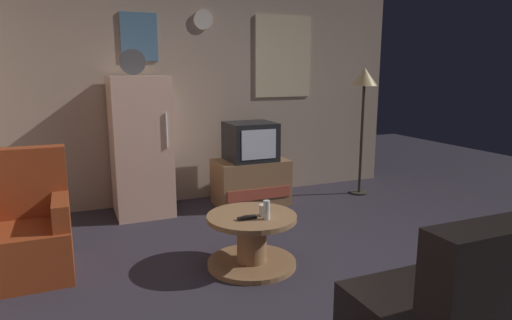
{
  "coord_description": "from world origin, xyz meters",
  "views": [
    {
      "loc": [
        -1.49,
        -2.77,
        1.56
      ],
      "look_at": [
        0.07,
        0.9,
        0.75
      ],
      "focal_mm": 31.2,
      "sensor_mm": 36.0,
      "label": 1
    }
  ],
  "objects_px": {
    "coffee_table": "(252,240)",
    "remote_control": "(247,218)",
    "tv_stand": "(251,182)",
    "armchair": "(23,232)",
    "mug_ceramic_white": "(264,210)",
    "crt_tv": "(250,141)",
    "fridge": "(141,146)",
    "standing_lamp": "(364,87)",
    "wine_glass": "(267,210)"
  },
  "relations": [
    {
      "from": "tv_stand",
      "to": "standing_lamp",
      "type": "xyz_separation_m",
      "value": [
        1.47,
        -0.12,
        1.09
      ]
    },
    {
      "from": "standing_lamp",
      "to": "mug_ceramic_white",
      "type": "xyz_separation_m",
      "value": [
        -2.02,
        -1.51,
        -0.89
      ]
    },
    {
      "from": "wine_glass",
      "to": "coffee_table",
      "type": "bearing_deg",
      "value": 115.75
    },
    {
      "from": "tv_stand",
      "to": "armchair",
      "type": "relative_size",
      "value": 0.88
    },
    {
      "from": "tv_stand",
      "to": "mug_ceramic_white",
      "type": "distance_m",
      "value": 1.74
    },
    {
      "from": "mug_ceramic_white",
      "to": "armchair",
      "type": "xyz_separation_m",
      "value": [
        -1.75,
        0.61,
        -0.13
      ]
    },
    {
      "from": "tv_stand",
      "to": "armchair",
      "type": "distance_m",
      "value": 2.53
    },
    {
      "from": "crt_tv",
      "to": "mug_ceramic_white",
      "type": "xyz_separation_m",
      "value": [
        -0.56,
        -1.63,
        -0.28
      ]
    },
    {
      "from": "crt_tv",
      "to": "wine_glass",
      "type": "bearing_deg",
      "value": -108.44
    },
    {
      "from": "tv_stand",
      "to": "crt_tv",
      "type": "height_order",
      "value": "crt_tv"
    },
    {
      "from": "armchair",
      "to": "crt_tv",
      "type": "bearing_deg",
      "value": 23.72
    },
    {
      "from": "crt_tv",
      "to": "remote_control",
      "type": "relative_size",
      "value": 3.6
    },
    {
      "from": "fridge",
      "to": "crt_tv",
      "type": "relative_size",
      "value": 3.28
    },
    {
      "from": "crt_tv",
      "to": "armchair",
      "type": "xyz_separation_m",
      "value": [
        -2.31,
        -1.02,
        -0.41
      ]
    },
    {
      "from": "standing_lamp",
      "to": "remote_control",
      "type": "relative_size",
      "value": 10.6
    },
    {
      "from": "armchair",
      "to": "mug_ceramic_white",
      "type": "bearing_deg",
      "value": -19.31
    },
    {
      "from": "tv_stand",
      "to": "remote_control",
      "type": "bearing_deg",
      "value": -113.25
    },
    {
      "from": "fridge",
      "to": "standing_lamp",
      "type": "height_order",
      "value": "fridge"
    },
    {
      "from": "standing_lamp",
      "to": "armchair",
      "type": "bearing_deg",
      "value": -166.7
    },
    {
      "from": "coffee_table",
      "to": "standing_lamp",
      "type": "bearing_deg",
      "value": 34.68
    },
    {
      "from": "remote_control",
      "to": "crt_tv",
      "type": "bearing_deg",
      "value": 66.26
    },
    {
      "from": "coffee_table",
      "to": "remote_control",
      "type": "xyz_separation_m",
      "value": [
        -0.07,
        -0.08,
        0.22
      ]
    },
    {
      "from": "fridge",
      "to": "armchair",
      "type": "height_order",
      "value": "fridge"
    },
    {
      "from": "fridge",
      "to": "tv_stand",
      "type": "relative_size",
      "value": 2.11
    },
    {
      "from": "wine_glass",
      "to": "tv_stand",
      "type": "bearing_deg",
      "value": 71.51
    },
    {
      "from": "mug_ceramic_white",
      "to": "tv_stand",
      "type": "bearing_deg",
      "value": 71.06
    },
    {
      "from": "tv_stand",
      "to": "coffee_table",
      "type": "xyz_separation_m",
      "value": [
        -0.64,
        -1.58,
        -0.05
      ]
    },
    {
      "from": "remote_control",
      "to": "fridge",
      "type": "bearing_deg",
      "value": 105.36
    },
    {
      "from": "fridge",
      "to": "crt_tv",
      "type": "bearing_deg",
      "value": -6.35
    },
    {
      "from": "fridge",
      "to": "coffee_table",
      "type": "height_order",
      "value": "fridge"
    },
    {
      "from": "wine_glass",
      "to": "remote_control",
      "type": "relative_size",
      "value": 1.0
    },
    {
      "from": "fridge",
      "to": "wine_glass",
      "type": "xyz_separation_m",
      "value": [
        0.65,
        -1.85,
        -0.25
      ]
    },
    {
      "from": "standing_lamp",
      "to": "mug_ceramic_white",
      "type": "distance_m",
      "value": 2.67
    },
    {
      "from": "crt_tv",
      "to": "mug_ceramic_white",
      "type": "height_order",
      "value": "crt_tv"
    },
    {
      "from": "armchair",
      "to": "standing_lamp",
      "type": "bearing_deg",
      "value": 13.3
    },
    {
      "from": "standing_lamp",
      "to": "remote_control",
      "type": "bearing_deg",
      "value": -144.77
    },
    {
      "from": "fridge",
      "to": "coffee_table",
      "type": "relative_size",
      "value": 2.46
    },
    {
      "from": "tv_stand",
      "to": "armchair",
      "type": "bearing_deg",
      "value": -156.28
    },
    {
      "from": "tv_stand",
      "to": "coffee_table",
      "type": "distance_m",
      "value": 1.71
    },
    {
      "from": "crt_tv",
      "to": "remote_control",
      "type": "xyz_separation_m",
      "value": [
        -0.71,
        -1.66,
        -0.31
      ]
    },
    {
      "from": "fridge",
      "to": "mug_ceramic_white",
      "type": "distance_m",
      "value": 1.91
    },
    {
      "from": "remote_control",
      "to": "armchair",
      "type": "bearing_deg",
      "value": 157.47
    },
    {
      "from": "fridge",
      "to": "tv_stand",
      "type": "distance_m",
      "value": 1.33
    },
    {
      "from": "crt_tv",
      "to": "standing_lamp",
      "type": "bearing_deg",
      "value": -4.75
    },
    {
      "from": "armchair",
      "to": "remote_control",
      "type": "bearing_deg",
      "value": -22.0
    },
    {
      "from": "coffee_table",
      "to": "remote_control",
      "type": "height_order",
      "value": "remote_control"
    },
    {
      "from": "armchair",
      "to": "wine_glass",
      "type": "bearing_deg",
      "value": -22.04
    },
    {
      "from": "tv_stand",
      "to": "remote_control",
      "type": "relative_size",
      "value": 5.6
    },
    {
      "from": "fridge",
      "to": "crt_tv",
      "type": "xyz_separation_m",
      "value": [
        1.22,
        -0.14,
        -0.0
      ]
    },
    {
      "from": "coffee_table",
      "to": "mug_ceramic_white",
      "type": "height_order",
      "value": "mug_ceramic_white"
    }
  ]
}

